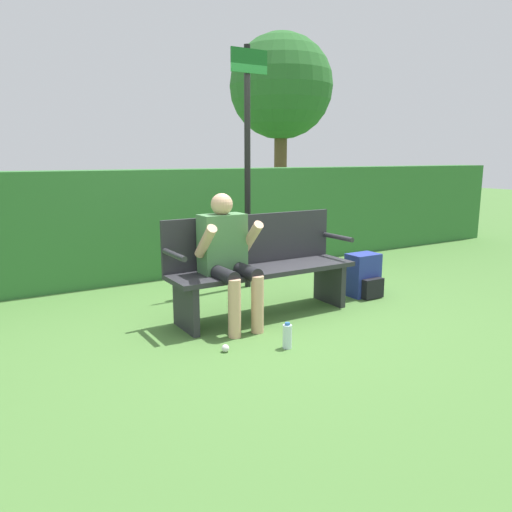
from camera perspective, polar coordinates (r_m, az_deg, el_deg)
ground_plane at (r=4.89m, az=0.89°, el=-6.77°), size 40.00×40.00×0.00m
hedge_back at (r=6.58m, az=-8.99°, el=3.85°), size 12.00×0.49×1.36m
park_bench at (r=4.83m, az=0.43°, el=-1.02°), size 1.87×0.50×0.96m
person_seated at (r=4.48m, az=-3.25°, el=0.37°), size 0.55×0.59×1.20m
backpack at (r=5.63m, az=12.21°, el=-2.26°), size 0.34×0.33×0.47m
water_bottle at (r=4.07m, az=3.59°, el=-9.12°), size 0.07×0.07×0.21m
signpost at (r=5.74m, az=-0.95°, el=11.69°), size 0.45×0.09×2.71m
tree at (r=11.70m, az=2.89°, el=18.64°), size 2.29×2.29×4.19m
litter_crumple at (r=4.01m, az=-3.53°, el=-10.48°), size 0.06×0.06×0.06m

